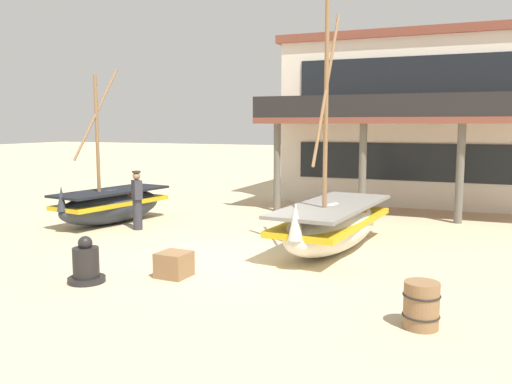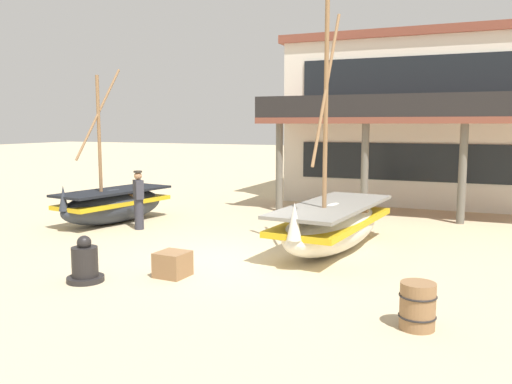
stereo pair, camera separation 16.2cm
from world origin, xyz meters
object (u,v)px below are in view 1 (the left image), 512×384
at_px(wooden_barrel, 421,305).
at_px(cargo_crate, 174,264).
at_px(fishing_boat_centre_large, 332,224).
at_px(fisherman_by_hull, 137,201).
at_px(fishing_boat_near_left, 111,205).
at_px(capstan_winch, 86,265).
at_px(harbor_building_main, 428,120).

relative_size(wooden_barrel, cargo_crate, 1.18).
distance_m(fishing_boat_centre_large, fisherman_by_hull, 5.75).
height_order(wooden_barrel, cargo_crate, wooden_barrel).
bearing_deg(fishing_boat_near_left, cargo_crate, -41.50).
height_order(fishing_boat_near_left, fisherman_by_hull, fishing_boat_near_left).
xyz_separation_m(fishing_boat_near_left, fishing_boat_centre_large, (7.07, -0.78, 0.05)).
bearing_deg(capstan_winch, fishing_boat_centre_large, 50.34).
relative_size(fishing_boat_near_left, harbor_building_main, 0.43).
bearing_deg(harbor_building_main, cargo_crate, -103.99).
bearing_deg(fisherman_by_hull, fishing_boat_near_left, 157.87).
xyz_separation_m(fishing_boat_centre_large, fisherman_by_hull, (-5.74, 0.24, 0.21)).
relative_size(fisherman_by_hull, harbor_building_main, 0.16).
xyz_separation_m(fishing_boat_centre_large, wooden_barrel, (2.48, -4.33, -0.27)).
relative_size(fishing_boat_near_left, fishing_boat_centre_large, 0.81).
distance_m(fishing_boat_near_left, fisherman_by_hull, 1.46).
xyz_separation_m(fishing_boat_centre_large, harbor_building_main, (1.20, 10.58, 2.55)).
height_order(fishing_boat_near_left, capstan_winch, fishing_boat_near_left).
bearing_deg(fishing_boat_near_left, capstan_winch, -56.60).
distance_m(fishing_boat_near_left, harbor_building_main, 13.08).
bearing_deg(wooden_barrel, harbor_building_main, 94.91).
height_order(capstan_winch, cargo_crate, capstan_winch).
distance_m(capstan_winch, cargo_crate, 1.66).
bearing_deg(fishing_boat_centre_large, fishing_boat_near_left, 173.70).
height_order(fishing_boat_centre_large, cargo_crate, fishing_boat_centre_large).
height_order(fishing_boat_centre_large, fisherman_by_hull, fishing_boat_centre_large).
bearing_deg(cargo_crate, wooden_barrel, -10.60).
relative_size(fishing_boat_near_left, capstan_winch, 5.17).
distance_m(fishing_boat_near_left, cargo_crate, 6.38).
bearing_deg(harbor_building_main, fishing_boat_centre_large, -96.44).
distance_m(fishing_boat_centre_large, wooden_barrel, 5.00).
bearing_deg(harbor_building_main, fishing_boat_near_left, -130.13).
bearing_deg(capstan_winch, wooden_barrel, 0.64).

